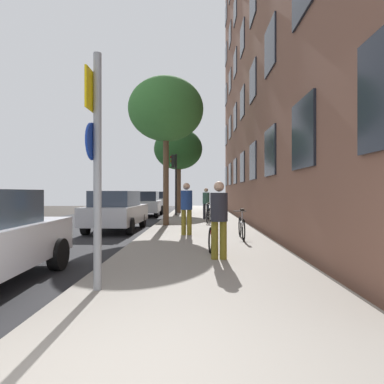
# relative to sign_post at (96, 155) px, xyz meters

# --- Properties ---
(ground_plane) EXTENTS (41.80, 41.80, 0.00)m
(ground_plane) POSITION_rel_sign_post_xyz_m (-1.84, 12.32, -2.14)
(ground_plane) COLOR #332D28
(road_asphalt) EXTENTS (7.00, 38.00, 0.01)m
(road_asphalt) POSITION_rel_sign_post_xyz_m (-3.94, 12.32, -2.13)
(road_asphalt) COLOR #232326
(road_asphalt) RESTS_ON ground
(sidewalk) EXTENTS (4.20, 38.00, 0.12)m
(sidewalk) POSITION_rel_sign_post_xyz_m (1.66, 12.32, -2.08)
(sidewalk) COLOR gray
(sidewalk) RESTS_ON ground
(building_facade) EXTENTS (0.56, 27.00, 22.32)m
(building_facade) POSITION_rel_sign_post_xyz_m (4.26, 11.82, 9.04)
(building_facade) COLOR brown
(building_facade) RESTS_ON ground
(sign_post) EXTENTS (0.16, 0.60, 3.55)m
(sign_post) POSITION_rel_sign_post_xyz_m (0.00, 0.00, 0.00)
(sign_post) COLOR gray
(sign_post) RESTS_ON sidewalk
(traffic_light) EXTENTS (0.43, 0.24, 3.87)m
(traffic_light) POSITION_rel_sign_post_xyz_m (0.04, 16.18, 0.63)
(traffic_light) COLOR black
(traffic_light) RESTS_ON sidewalk
(tree_near) EXTENTS (3.34, 3.34, 6.58)m
(tree_near) POSITION_rel_sign_post_xyz_m (0.10, 9.93, 3.12)
(tree_near) COLOR brown
(tree_near) RESTS_ON sidewalk
(tree_far) EXTENTS (3.45, 3.45, 6.02)m
(tree_far) POSITION_rel_sign_post_xyz_m (0.12, 18.95, 2.49)
(tree_far) COLOR brown
(tree_far) RESTS_ON sidewalk
(bicycle_0) EXTENTS (0.43, 1.60, 0.91)m
(bicycle_0) POSITION_rel_sign_post_xyz_m (1.91, 3.55, -1.66)
(bicycle_0) COLOR black
(bicycle_0) RESTS_ON sidewalk
(bicycle_1) EXTENTS (0.42, 1.75, 0.95)m
(bicycle_1) POSITION_rel_sign_post_xyz_m (2.90, 5.52, -1.65)
(bicycle_1) COLOR black
(bicycle_1) RESTS_ON sidewalk
(bicycle_2) EXTENTS (0.45, 1.71, 0.97)m
(bicycle_2) POSITION_rel_sign_post_xyz_m (2.05, 11.23, -1.64)
(bicycle_2) COLOR black
(bicycle_2) RESTS_ON sidewalk
(bicycle_3) EXTENTS (0.42, 1.65, 0.89)m
(bicycle_3) POSITION_rel_sign_post_xyz_m (2.13, 13.45, -1.67)
(bicycle_3) COLOR black
(bicycle_3) RESTS_ON sidewalk
(pedestrian_0) EXTENTS (0.48, 0.48, 1.70)m
(pedestrian_0) POSITION_rel_sign_post_xyz_m (1.99, 2.33, -1.05)
(pedestrian_0) COLOR olive
(pedestrian_0) RESTS_ON sidewalk
(pedestrian_1) EXTENTS (0.56, 0.56, 1.78)m
(pedestrian_1) POSITION_rel_sign_post_xyz_m (1.14, 6.48, -1.00)
(pedestrian_1) COLOR olive
(pedestrian_1) RESTS_ON sidewalk
(pedestrian_2) EXTENTS (0.41, 0.41, 1.69)m
(pedestrian_2) POSITION_rel_sign_post_xyz_m (1.97, 13.36, -1.05)
(pedestrian_2) COLOR #26262D
(pedestrian_2) RESTS_ON sidewalk
(car_1) EXTENTS (1.92, 4.30, 1.62)m
(car_1) POSITION_rel_sign_post_xyz_m (-1.79, 8.59, -1.29)
(car_1) COLOR #B7B7BC
(car_1) RESTS_ON road_asphalt
(car_2) EXTENTS (2.02, 4.33, 1.62)m
(car_2) POSITION_rel_sign_post_xyz_m (-1.88, 16.92, -1.29)
(car_2) COLOR #B7B7BC
(car_2) RESTS_ON road_asphalt
(car_3) EXTENTS (1.77, 4.13, 1.62)m
(car_3) POSITION_rel_sign_post_xyz_m (-2.21, 25.26, -1.30)
(car_3) COLOR #B7B7BC
(car_3) RESTS_ON road_asphalt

